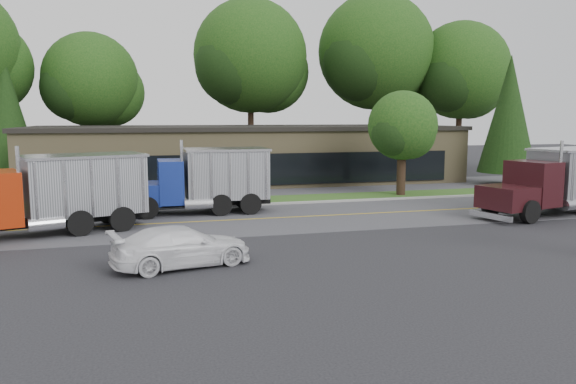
# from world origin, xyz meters

# --- Properties ---
(ground) EXTENTS (140.00, 140.00, 0.00)m
(ground) POSITION_xyz_m (0.00, 0.00, 0.00)
(ground) COLOR #313136
(ground) RESTS_ON ground
(road) EXTENTS (60.00, 8.00, 0.02)m
(road) POSITION_xyz_m (0.00, 9.00, 0.00)
(road) COLOR #57575C
(road) RESTS_ON ground
(center_line) EXTENTS (60.00, 0.12, 0.01)m
(center_line) POSITION_xyz_m (0.00, 9.00, 0.00)
(center_line) COLOR gold
(center_line) RESTS_ON ground
(curb) EXTENTS (60.00, 0.30, 0.12)m
(curb) POSITION_xyz_m (0.00, 13.20, 0.00)
(curb) COLOR #9E9E99
(curb) RESTS_ON ground
(grass_verge) EXTENTS (60.00, 3.40, 0.03)m
(grass_verge) POSITION_xyz_m (0.00, 15.00, 0.00)
(grass_verge) COLOR #375C1F
(grass_verge) RESTS_ON ground
(far_parking) EXTENTS (60.00, 7.00, 0.02)m
(far_parking) POSITION_xyz_m (0.00, 20.00, 0.00)
(far_parking) COLOR #57575C
(far_parking) RESTS_ON ground
(strip_mall) EXTENTS (32.00, 12.00, 4.00)m
(strip_mall) POSITION_xyz_m (2.00, 26.00, 2.00)
(strip_mall) COLOR #8E7D57
(strip_mall) RESTS_ON ground
(tree_far_b) EXTENTS (8.54, 8.04, 12.19)m
(tree_far_b) POSITION_xyz_m (-9.87, 34.10, 7.77)
(tree_far_b) COLOR #382619
(tree_far_b) RESTS_ON ground
(tree_far_c) EXTENTS (11.03, 10.38, 15.73)m
(tree_far_c) POSITION_xyz_m (4.17, 34.13, 10.04)
(tree_far_c) COLOR #382619
(tree_far_c) RESTS_ON ground
(tree_far_d) EXTENTS (11.67, 10.98, 16.65)m
(tree_far_d) POSITION_xyz_m (16.18, 33.14, 10.63)
(tree_far_d) COLOR #382619
(tree_far_d) RESTS_ON ground
(tree_far_e) EXTENTS (9.87, 9.29, 14.08)m
(tree_far_e) POSITION_xyz_m (24.15, 31.12, 8.98)
(tree_far_e) COLOR #382619
(tree_far_e) RESTS_ON ground
(evergreen_left) EXTENTS (4.41, 4.41, 10.02)m
(evergreen_left) POSITION_xyz_m (-16.00, 30.00, 5.50)
(evergreen_left) COLOR #382619
(evergreen_left) RESTS_ON ground
(evergreen_right) EXTENTS (4.17, 4.17, 9.48)m
(evergreen_right) POSITION_xyz_m (20.00, 18.00, 5.21)
(evergreen_right) COLOR #382619
(evergreen_right) RESTS_ON ground
(tree_verge) EXTENTS (4.67, 4.40, 6.67)m
(tree_verge) POSITION_xyz_m (10.07, 15.06, 4.24)
(tree_verge) COLOR #382619
(tree_verge) RESTS_ON ground
(dump_truck_red) EXTENTS (8.80, 4.96, 3.36)m
(dump_truck_red) POSITION_xyz_m (-9.74, 7.94, 1.81)
(dump_truck_red) COLOR black
(dump_truck_red) RESTS_ON ground
(dump_truck_blue) EXTENTS (7.37, 2.65, 3.36)m
(dump_truck_blue) POSITION_xyz_m (-2.86, 11.50, 1.80)
(dump_truck_blue) COLOR black
(dump_truck_blue) RESTS_ON ground
(dump_truck_maroon) EXTENTS (9.59, 4.62, 3.36)m
(dump_truck_maroon) POSITION_xyz_m (15.06, 6.56, 1.81)
(dump_truck_maroon) COLOR black
(dump_truck_maroon) RESTS_ON ground
(rally_car) EXTENTS (5.02, 2.95, 1.37)m
(rally_car) POSITION_xyz_m (-5.00, 1.06, 0.68)
(rally_car) COLOR white
(rally_car) RESTS_ON ground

